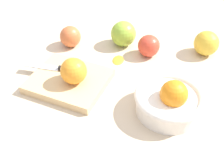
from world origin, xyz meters
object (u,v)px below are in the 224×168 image
object	(u,v)px
cutting_board	(69,81)
knife	(55,68)
apple_front_right_2	(70,37)
apple_front_right	(123,34)
apple_front_left_2	(149,46)
apple_front_left	(206,43)
orange_on_board	(74,71)
bowl	(170,101)

from	to	relation	value
cutting_board	knife	xyz separation A→B (m)	(0.05, -0.03, 0.02)
cutting_board	apple_front_right_2	distance (m)	0.20
apple_front_right	apple_front_left_2	size ratio (longest dim) A/B	1.20
knife	apple_front_left	distance (m)	0.48
orange_on_board	apple_front_left_2	bearing A→B (deg)	-129.44
knife	apple_front_left	bearing A→B (deg)	-151.71
cutting_board	apple_front_right	world-z (taller)	apple_front_right
apple_front_left	cutting_board	bearing A→B (deg)	34.55
orange_on_board	apple_front_right	xyz separation A→B (m)	(-0.08, -0.25, -0.02)
bowl	knife	size ratio (longest dim) A/B	1.13
cutting_board	knife	distance (m)	0.06
knife	apple_front_left_2	world-z (taller)	apple_front_left_2
apple_front_left	apple_front_left_2	size ratio (longest dim) A/B	1.13
knife	apple_front_right	xyz separation A→B (m)	(-0.15, -0.21, 0.01)
apple_front_left_2	apple_front_right_2	bearing A→B (deg)	2.54
orange_on_board	knife	world-z (taller)	orange_on_board
apple_front_right_2	knife	bearing A→B (deg)	95.22
cutting_board	apple_front_left_2	bearing A→B (deg)	-134.12
cutting_board	apple_front_right	xyz separation A→B (m)	(-0.10, -0.24, 0.03)
apple_front_left	apple_front_right	bearing A→B (deg)	3.27
cutting_board	apple_front_right	size ratio (longest dim) A/B	2.49
orange_on_board	apple_front_left_2	xyz separation A→B (m)	(-0.17, -0.21, -0.02)
cutting_board	apple_front_right_2	world-z (taller)	apple_front_right_2
cutting_board	orange_on_board	size ratio (longest dim) A/B	2.89
apple_front_left	apple_front_right	distance (m)	0.27
knife	orange_on_board	bearing A→B (deg)	152.94
apple_front_left_2	apple_front_right	bearing A→B (deg)	-23.03
bowl	apple_front_right_2	size ratio (longest dim) A/B	2.51
bowl	apple_front_right	xyz separation A→B (m)	(0.18, -0.27, 0.00)
orange_on_board	apple_front_right_2	distance (m)	0.22
knife	cutting_board	bearing A→B (deg)	151.63
knife	apple_front_right	bearing A→B (deg)	-126.02
apple_front_left	orange_on_board	bearing A→B (deg)	37.19
bowl	apple_front_left_2	distance (m)	0.25
bowl	cutting_board	xyz separation A→B (m)	(0.28, -0.03, -0.03)
knife	apple_front_right	world-z (taller)	apple_front_right
apple_front_left	apple_front_left_2	bearing A→B (deg)	17.21
knife	apple_front_right_2	world-z (taller)	apple_front_right_2
orange_on_board	apple_front_right	world-z (taller)	orange_on_board
orange_on_board	apple_front_right	size ratio (longest dim) A/B	0.86
cutting_board	apple_front_left	xyz separation A→B (m)	(-0.37, -0.25, 0.03)
bowl	cutting_board	world-z (taller)	bowl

